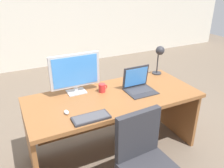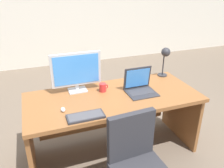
{
  "view_description": "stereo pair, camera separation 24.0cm",
  "coord_description": "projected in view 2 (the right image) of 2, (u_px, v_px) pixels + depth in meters",
  "views": [
    {
      "loc": [
        -0.98,
        -1.96,
        1.88
      ],
      "look_at": [
        0.0,
        0.04,
        0.86
      ],
      "focal_mm": 37.25,
      "sensor_mm": 36.0,
      "label": 1
    },
    {
      "loc": [
        -0.75,
        -2.05,
        1.88
      ],
      "look_at": [
        0.0,
        0.04,
        0.86
      ],
      "focal_mm": 37.25,
      "sensor_mm": 36.0,
      "label": 2
    }
  ],
  "objects": [
    {
      "name": "mouse",
      "position": [
        63.0,
        109.0,
        2.18
      ],
      "size": [
        0.04,
        0.07,
        0.03
      ],
      "color": "silver",
      "rests_on": "desk"
    },
    {
      "name": "coffee_mug",
      "position": [
        103.0,
        87.0,
        2.54
      ],
      "size": [
        0.1,
        0.07,
        0.09
      ],
      "color": "red",
      "rests_on": "desk"
    },
    {
      "name": "desk",
      "position": [
        112.0,
        109.0,
        2.59
      ],
      "size": [
        1.84,
        0.81,
        0.74
      ],
      "color": "brown",
      "rests_on": "ground"
    },
    {
      "name": "keyboard",
      "position": [
        86.0,
        116.0,
        2.08
      ],
      "size": [
        0.34,
        0.15,
        0.02
      ],
      "color": "#2D2D33",
      "rests_on": "desk"
    },
    {
      "name": "desk_lamp",
      "position": [
        165.0,
        56.0,
        2.84
      ],
      "size": [
        0.12,
        0.14,
        0.37
      ],
      "color": "#2D2D33",
      "rests_on": "desk"
    },
    {
      "name": "ground",
      "position": [
        84.0,
        96.0,
        4.06
      ],
      "size": [
        12.0,
        12.0,
        0.0
      ],
      "primitive_type": "plane",
      "color": "#6B5B4C"
    },
    {
      "name": "back_wall",
      "position": [
        61.0,
        2.0,
        5.01
      ],
      "size": [
        10.0,
        0.1,
        2.8
      ],
      "primitive_type": "cube",
      "color": "silver",
      "rests_on": "ground"
    },
    {
      "name": "laptop",
      "position": [
        139.0,
        84.0,
        2.54
      ],
      "size": [
        0.31,
        0.27,
        0.26
      ],
      "color": "#2D2D33",
      "rests_on": "desk"
    },
    {
      "name": "monitor",
      "position": [
        76.0,
        70.0,
        2.48
      ],
      "size": [
        0.54,
        0.16,
        0.43
      ],
      "color": "#B7BABF",
      "rests_on": "desk"
    }
  ]
}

